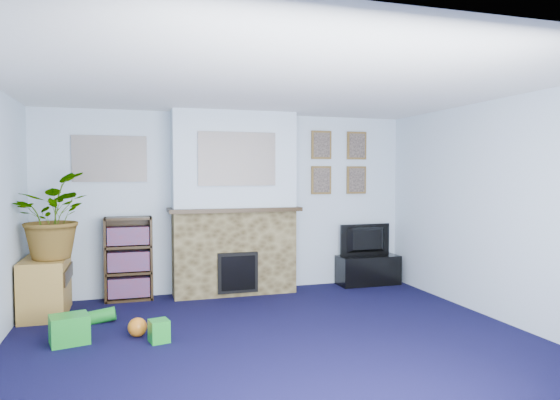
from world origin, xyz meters
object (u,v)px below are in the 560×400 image
object	(u,v)px
television	(368,240)
sideboard	(46,284)
bookshelf	(129,260)
tv_stand	(368,269)

from	to	relation	value
television	sideboard	bearing A→B (deg)	3.31
sideboard	bookshelf	bearing A→B (deg)	25.75
television	bookshelf	world-z (taller)	bookshelf
tv_stand	television	distance (m)	0.42
television	sideboard	world-z (taller)	television
tv_stand	sideboard	distance (m)	4.21
television	bookshelf	bearing A→B (deg)	-2.81
tv_stand	bookshelf	xyz separation A→B (m)	(-3.29, 0.08, 0.28)
tv_stand	bookshelf	distance (m)	3.30
tv_stand	bookshelf	bearing A→B (deg)	178.67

